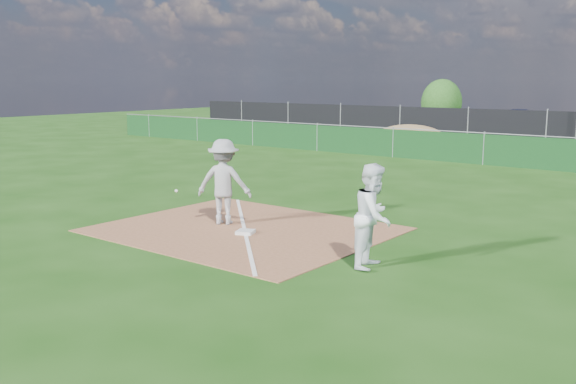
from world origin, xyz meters
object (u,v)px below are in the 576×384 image
Objects in this scene: runner at (374,216)px; car_left at (492,125)px; first_base at (245,232)px; play_at_first at (224,182)px; car_mid at (527,124)px; tree_left at (442,102)px.

car_left is at bearing 4.70° from runner.
runner reaches higher than first_base.
play_at_first reaches higher than car_mid.
runner is (3.42, -0.40, 0.88)m from first_base.
first_base is 26.60m from car_left.
tree_left is (-13.71, 32.35, 0.77)m from runner.
tree_left is at bearing 107.84° from first_base.
runner is at bearing -172.04° from car_left.
car_left is (-3.45, 25.77, -0.29)m from play_at_first.
play_at_first is 0.72× the size of tree_left.
car_left reaches higher than first_base.
first_base is at bearing -72.16° from tree_left.
tree_left reaches higher than runner.
play_at_first is at bearing 167.19° from car_mid.
runner is (4.46, -0.84, -0.06)m from play_at_first.
tree_left is (-5.80, 5.74, 0.99)m from car_left.
play_at_first is at bearing 67.55° from runner.
runner is at bearing -67.04° from tree_left.
tree_left is at bearing 36.70° from car_left.
car_mid is at bearing 95.74° from first_base.
play_at_first reaches higher than runner.
car_left is 0.85× the size of car_mid.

